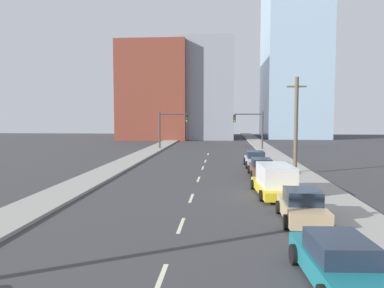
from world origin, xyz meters
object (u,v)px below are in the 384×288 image
(traffic_signal_left, at_px, (168,125))
(sedan_brown, at_px, (261,168))
(traffic_signal_right, at_px, (253,125))
(sedan_tan, at_px, (302,207))
(sedan_teal, at_px, (339,263))
(utility_pole_right_mid, at_px, (296,124))
(box_truck_yellow, at_px, (275,181))
(sedan_silver, at_px, (256,160))

(traffic_signal_left, bearing_deg, sedan_brown, -65.11)
(traffic_signal_right, distance_m, sedan_brown, 24.13)
(traffic_signal_left, bearing_deg, sedan_tan, -72.58)
(sedan_tan, bearing_deg, sedan_teal, -91.79)
(utility_pole_right_mid, distance_m, box_truck_yellow, 9.87)
(sedan_brown, relative_size, sedan_silver, 1.01)
(traffic_signal_left, relative_size, traffic_signal_right, 1.00)
(traffic_signal_left, xyz_separation_m, sedan_silver, (11.12, -18.24, -2.92))
(sedan_teal, bearing_deg, traffic_signal_right, 85.47)
(utility_pole_right_mid, xyz_separation_m, sedan_silver, (-2.94, 4.24, -3.49))
(sedan_teal, distance_m, box_truck_yellow, 12.26)
(box_truck_yellow, height_order, sedan_brown, box_truck_yellow)
(sedan_teal, bearing_deg, sedan_tan, 84.06)
(sedan_brown, bearing_deg, traffic_signal_right, 86.90)
(sedan_tan, distance_m, sedan_brown, 13.11)
(sedan_teal, height_order, sedan_brown, sedan_brown)
(traffic_signal_left, height_order, sedan_brown, traffic_signal_left)
(traffic_signal_left, relative_size, box_truck_yellow, 0.95)
(traffic_signal_right, xyz_separation_m, sedan_silver, (-1.24, -18.24, -2.92))
(traffic_signal_left, bearing_deg, sedan_silver, -58.64)
(sedan_tan, height_order, box_truck_yellow, box_truck_yellow)
(utility_pole_right_mid, bearing_deg, traffic_signal_left, 122.01)
(traffic_signal_right, distance_m, sedan_silver, 18.52)
(box_truck_yellow, bearing_deg, traffic_signal_left, 106.19)
(traffic_signal_left, height_order, traffic_signal_right, same)
(sedan_brown, xyz_separation_m, sedan_silver, (0.02, 5.68, 0.03))
(sedan_tan, xyz_separation_m, sedan_brown, (-0.52, 13.10, -0.02))
(traffic_signal_left, distance_m, sedan_brown, 26.53)
(utility_pole_right_mid, bearing_deg, traffic_signal_right, 94.30)
(traffic_signal_right, distance_m, sedan_tan, 37.14)
(box_truck_yellow, bearing_deg, traffic_signal_right, 84.40)
(sedan_silver, bearing_deg, sedan_tan, -88.99)
(sedan_brown, bearing_deg, sedan_teal, -89.51)
(sedan_tan, bearing_deg, utility_pole_right_mid, 81.51)
(sedan_brown, bearing_deg, box_truck_yellow, -89.49)
(box_truck_yellow, distance_m, sedan_brown, 7.42)
(traffic_signal_right, xyz_separation_m, sedan_tan, (-0.75, -37.02, -2.93))
(traffic_signal_left, xyz_separation_m, box_truck_yellow, (11.17, -31.34, -2.70))
(box_truck_yellow, xyz_separation_m, sedan_brown, (-0.08, 7.42, -0.25))
(box_truck_yellow, relative_size, sedan_brown, 1.24)
(box_truck_yellow, relative_size, sedan_silver, 1.25)
(traffic_signal_right, height_order, sedan_teal, traffic_signal_right)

